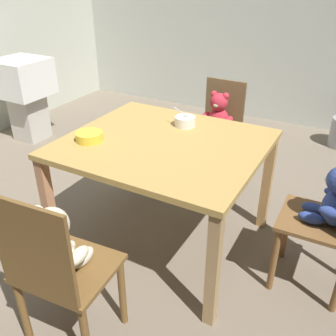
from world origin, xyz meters
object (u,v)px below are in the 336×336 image
Objects in this scene: sink_basin at (24,88)px; teddy_chair_near_right at (334,209)px; porridge_bowl_yellow_near_left at (89,136)px; dining_table at (164,154)px; teddy_chair_far_center at (217,123)px; porridge_bowl_white_far_center at (185,121)px; teddy_chair_near_front at (58,257)px.

teddy_chair_near_right is at bearing -13.43° from sink_basin.
teddy_chair_near_right is at bearing 11.00° from porridge_bowl_yellow_near_left.
porridge_bowl_yellow_near_left is (-0.39, -0.20, 0.11)m from dining_table.
teddy_chair_far_center is 5.25× the size of porridge_bowl_yellow_near_left.
dining_table is at bearing -20.89° from sink_basin.
teddy_chair_near_right is at bearing 51.05° from teddy_chair_far_center.
teddy_chair_near_right reaches higher than porridge_bowl_white_far_center.
porridge_bowl_white_far_center is 0.86× the size of porridge_bowl_yellow_near_left.
teddy_chair_near_front is at bearing -61.99° from porridge_bowl_yellow_near_left.
teddy_chair_near_right is 1.07× the size of teddy_chair_far_center.
dining_table is 1.28× the size of teddy_chair_near_front.
dining_table is 1.36× the size of teddy_chair_far_center.
teddy_chair_near_right is 3.10m from sink_basin.
teddy_chair_near_right reaches higher than dining_table.
teddy_chair_near_right is at bearing -50.07° from teddy_chair_near_front.
porridge_bowl_white_far_center is at bearing -13.92° from sink_basin.
teddy_chair_near_front is (-0.02, -0.90, -0.10)m from dining_table.
porridge_bowl_white_far_center is at bearing -5.26° from teddy_chair_near_front.
porridge_bowl_white_far_center reaches higher than sink_basin.
teddy_chair_near_front reaches higher than dining_table.
porridge_bowl_yellow_near_left is at bearing 23.65° from teddy_chair_near_front.
teddy_chair_near_front is 1.79m from teddy_chair_far_center.
sink_basin reaches higher than porridge_bowl_yellow_near_left.
sink_basin is (-2.03, 1.68, 0.00)m from teddy_chair_near_front.
teddy_chair_far_center is at bearing 91.60° from porridge_bowl_white_far_center.
teddy_chair_far_center is at bearing 71.35° from porridge_bowl_yellow_near_left.
teddy_chair_near_right is 6.51× the size of porridge_bowl_white_far_center.
teddy_chair_near_right is 1.39m from porridge_bowl_yellow_near_left.
porridge_bowl_yellow_near_left is 1.94m from sink_basin.
dining_table is 0.91m from teddy_chair_far_center.
dining_table is 0.97m from teddy_chair_near_right.
sink_basin is at bearing -14.37° from teddy_chair_near_right.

